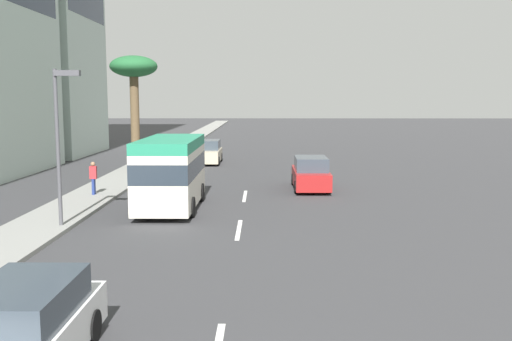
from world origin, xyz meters
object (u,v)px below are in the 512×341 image
(minibus_fourth, at_px, (171,170))
(street_lamp, at_px, (61,127))
(car_second, at_px, (208,152))
(car_third, at_px, (311,174))
(palm_tree, at_px, (134,74))
(pedestrian_near_lamp, at_px, (93,177))
(car_lead, at_px, (21,334))

(minibus_fourth, relative_size, street_lamp, 1.11)
(car_second, height_order, car_third, car_third)
(car_third, bearing_deg, palm_tree, 57.08)
(minibus_fourth, distance_m, pedestrian_near_lamp, 5.08)
(car_second, height_order, minibus_fourth, minibus_fourth)
(minibus_fourth, distance_m, street_lamp, 5.50)
(car_third, xyz_separation_m, minibus_fourth, (-5.39, 6.46, 0.87))
(street_lamp, bearing_deg, car_second, -8.69)
(car_lead, bearing_deg, palm_tree, -171.64)
(pedestrian_near_lamp, height_order, palm_tree, palm_tree)
(pedestrian_near_lamp, distance_m, palm_tree, 10.88)
(palm_tree, bearing_deg, car_third, -122.92)
(car_second, xyz_separation_m, palm_tree, (-5.10, 4.18, 5.47))
(car_lead, distance_m, pedestrian_near_lamp, 18.22)
(car_third, bearing_deg, minibus_fourth, 129.81)
(minibus_fourth, relative_size, pedestrian_near_lamp, 3.98)
(car_lead, bearing_deg, street_lamp, -164.46)
(car_lead, bearing_deg, pedestrian_near_lamp, -167.41)
(palm_tree, bearing_deg, pedestrian_near_lamp, -179.77)
(minibus_fourth, bearing_deg, car_second, -179.84)
(car_third, xyz_separation_m, street_lamp, (-9.28, 9.77, 2.91))
(car_lead, bearing_deg, minibus_fourth, 179.16)
(palm_tree, bearing_deg, street_lamp, -176.74)
(car_third, distance_m, street_lamp, 13.79)
(car_second, height_order, pedestrian_near_lamp, pedestrian_near_lamp)
(pedestrian_near_lamp, bearing_deg, car_third, -169.43)
(car_lead, height_order, minibus_fourth, minibus_fourth)
(car_third, height_order, pedestrian_near_lamp, pedestrian_near_lamp)
(pedestrian_near_lamp, relative_size, street_lamp, 0.28)
(car_lead, relative_size, car_second, 1.07)
(car_third, bearing_deg, pedestrian_near_lamp, 103.71)
(minibus_fourth, bearing_deg, car_lead, -0.84)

